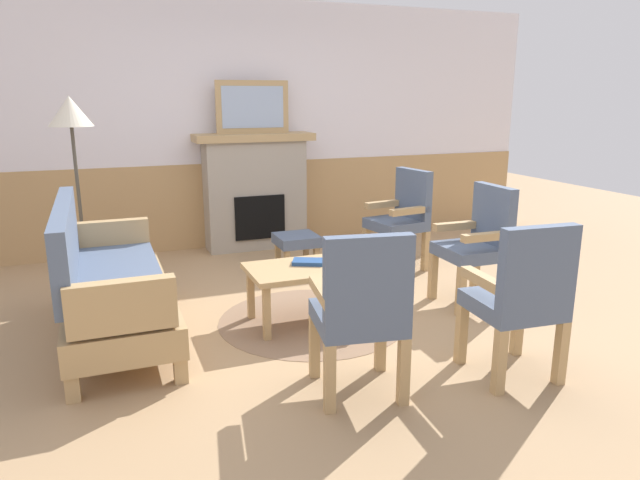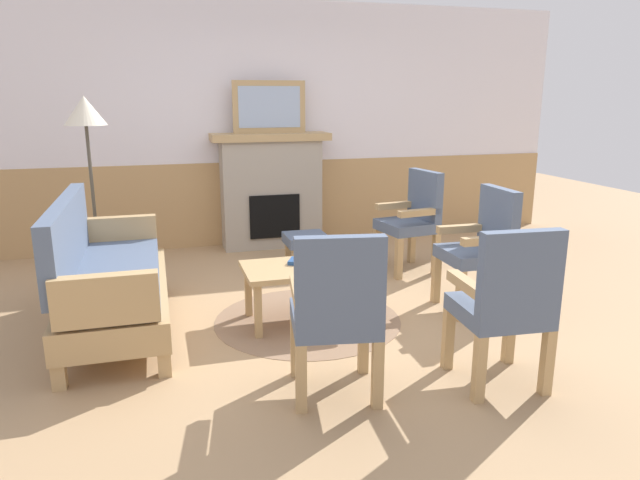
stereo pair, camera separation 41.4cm
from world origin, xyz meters
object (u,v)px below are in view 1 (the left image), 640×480
(armchair_front_left, at_px, (361,307))
(fireplace, at_px, (255,190))
(armchair_front_center, at_px, (521,294))
(coffee_table, at_px, (312,273))
(floor_lamp_by_couch, at_px, (71,124))
(framed_picture, at_px, (253,107))
(couch, at_px, (110,285))
(armchair_by_window_left, at_px, (479,240))
(armchair_near_fireplace, at_px, (402,215))
(book_on_table, at_px, (308,262))
(footstool, at_px, (297,242))

(armchair_front_left, bearing_deg, fireplace, 84.61)
(fireplace, distance_m, armchair_front_center, 3.68)
(coffee_table, relative_size, floor_lamp_by_couch, 0.57)
(framed_picture, distance_m, couch, 2.89)
(framed_picture, xyz_separation_m, armchair_by_window_left, (1.22, -2.43, -1.02))
(floor_lamp_by_couch, bearing_deg, armchair_near_fireplace, -8.56)
(framed_picture, xyz_separation_m, couch, (-1.62, -2.09, -1.16))
(book_on_table, bearing_deg, couch, 173.72)
(book_on_table, height_order, floor_lamp_by_couch, floor_lamp_by_couch)
(fireplace, height_order, armchair_near_fireplace, fireplace)
(framed_picture, relative_size, armchair_front_left, 0.82)
(coffee_table, xyz_separation_m, book_on_table, (-0.01, 0.06, 0.07))
(coffee_table, xyz_separation_m, armchair_front_left, (-0.14, -1.16, 0.15))
(footstool, distance_m, floor_lamp_by_couch, 2.26)
(floor_lamp_by_couch, bearing_deg, footstool, -4.75)
(framed_picture, height_order, book_on_table, framed_picture)
(framed_picture, xyz_separation_m, armchair_near_fireplace, (1.14, -1.30, -1.02))
(framed_picture, relative_size, floor_lamp_by_couch, 0.48)
(armchair_by_window_left, bearing_deg, framed_picture, 116.71)
(armchair_near_fireplace, bearing_deg, framed_picture, 131.27)
(couch, relative_size, footstool, 4.50)
(framed_picture, xyz_separation_m, book_on_table, (-0.19, -2.25, -1.10))
(armchair_by_window_left, bearing_deg, footstool, 127.67)
(fireplace, relative_size, armchair_front_center, 1.33)
(armchair_front_left, bearing_deg, armchair_front_center, -8.83)
(fireplace, bearing_deg, framed_picture, 90.00)
(armchair_front_center, bearing_deg, floor_lamp_by_couch, 131.47)
(footstool, height_order, armchair_by_window_left, armchair_by_window_left)
(framed_picture, bearing_deg, fireplace, -90.00)
(armchair_front_left, xyz_separation_m, armchair_front_center, (0.97, -0.15, 0.00))
(couch, distance_m, book_on_table, 1.43)
(couch, height_order, armchair_by_window_left, same)
(fireplace, xyz_separation_m, armchair_near_fireplace, (1.14, -1.30, -0.11))
(coffee_table, bearing_deg, footstool, 75.87)
(framed_picture, bearing_deg, armchair_front_left, -95.39)
(couch, xyz_separation_m, armchair_by_window_left, (2.84, -0.34, 0.14))
(coffee_table, relative_size, armchair_front_left, 0.98)
(book_on_table, relative_size, floor_lamp_by_couch, 0.14)
(footstool, xyz_separation_m, floor_lamp_by_couch, (-1.93, 0.16, 1.17))
(coffee_table, xyz_separation_m, footstool, (0.32, 1.28, -0.10))
(armchair_front_left, bearing_deg, armchair_by_window_left, 33.90)
(coffee_table, height_order, book_on_table, book_on_table)
(armchair_by_window_left, bearing_deg, armchair_near_fireplace, 93.94)
(floor_lamp_by_couch, bearing_deg, coffee_table, -41.92)
(armchair_front_left, bearing_deg, floor_lamp_by_couch, 119.35)
(coffee_table, relative_size, armchair_front_center, 0.98)
(fireplace, xyz_separation_m, armchair_front_center, (0.64, -3.62, -0.11))
(book_on_table, bearing_deg, framed_picture, 85.04)
(coffee_table, bearing_deg, couch, 171.52)
(armchair_by_window_left, bearing_deg, floor_lamp_by_couch, 152.55)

